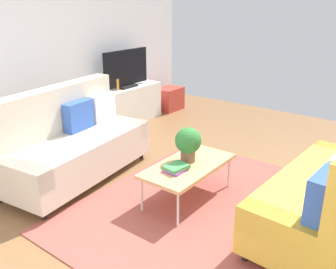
% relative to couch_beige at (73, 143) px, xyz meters
% --- Properties ---
extents(ground_plane, '(7.68, 7.68, 0.00)m').
position_rel_couch_beige_xyz_m(ground_plane, '(0.44, -1.50, -0.45)').
color(ground_plane, brown).
extents(wall_far, '(6.40, 0.12, 2.90)m').
position_rel_couch_beige_xyz_m(wall_far, '(0.44, 1.30, 1.00)').
color(wall_far, silver).
rests_on(wall_far, ground_plane).
extents(area_rug, '(2.90, 2.20, 0.01)m').
position_rel_couch_beige_xyz_m(area_rug, '(0.34, -1.62, -0.44)').
color(area_rug, '#9E4C42').
rests_on(area_rug, ground_plane).
extents(couch_beige, '(1.99, 1.08, 1.10)m').
position_rel_couch_beige_xyz_m(couch_beige, '(0.00, 0.00, 0.00)').
color(couch_beige, beige).
rests_on(couch_beige, ground_plane).
extents(couch_green, '(1.94, 0.93, 1.10)m').
position_rel_couch_beige_xyz_m(couch_green, '(0.67, -2.84, 0.00)').
color(couch_green, gold).
rests_on(couch_green, ground_plane).
extents(coffee_table, '(1.10, 0.56, 0.42)m').
position_rel_couch_beige_xyz_m(coffee_table, '(0.39, -1.42, -0.05)').
color(coffee_table, tan).
rests_on(coffee_table, ground_plane).
extents(tv_console, '(1.40, 0.44, 0.64)m').
position_rel_couch_beige_xyz_m(tv_console, '(1.94, 0.96, -0.13)').
color(tv_console, silver).
rests_on(tv_console, ground_plane).
extents(tv, '(1.00, 0.20, 0.64)m').
position_rel_couch_beige_xyz_m(tv, '(1.94, 0.94, 0.51)').
color(tv, black).
rests_on(tv, tv_console).
extents(storage_trunk, '(0.52, 0.40, 0.44)m').
position_rel_couch_beige_xyz_m(storage_trunk, '(3.04, 0.86, -0.23)').
color(storage_trunk, '#B2382D').
rests_on(storage_trunk, ground_plane).
extents(potted_plant, '(0.29, 0.29, 0.38)m').
position_rel_couch_beige_xyz_m(potted_plant, '(0.46, -1.37, 0.19)').
color(potted_plant, brown).
rests_on(potted_plant, coffee_table).
extents(table_book_0, '(0.24, 0.19, 0.02)m').
position_rel_couch_beige_xyz_m(table_book_0, '(0.19, -1.41, -0.01)').
color(table_book_0, purple).
rests_on(table_book_0, coffee_table).
extents(table_book_1, '(0.26, 0.21, 0.04)m').
position_rel_couch_beige_xyz_m(table_book_1, '(0.19, -1.41, 0.02)').
color(table_book_1, '#3F8C4C').
rests_on(table_book_1, table_book_0).
extents(vase_0, '(0.11, 0.11, 0.15)m').
position_rel_couch_beige_xyz_m(vase_0, '(1.36, 1.01, 0.27)').
color(vase_0, '#33B29E').
rests_on(vase_0, tv_console).
extents(vase_1, '(0.11, 0.11, 0.20)m').
position_rel_couch_beige_xyz_m(vase_1, '(1.53, 1.01, 0.29)').
color(vase_1, silver).
rests_on(vase_1, tv_console).
extents(bottle_0, '(0.05, 0.05, 0.19)m').
position_rel_couch_beige_xyz_m(bottle_0, '(1.70, 0.92, 0.29)').
color(bottle_0, orange).
rests_on(bottle_0, tv_console).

